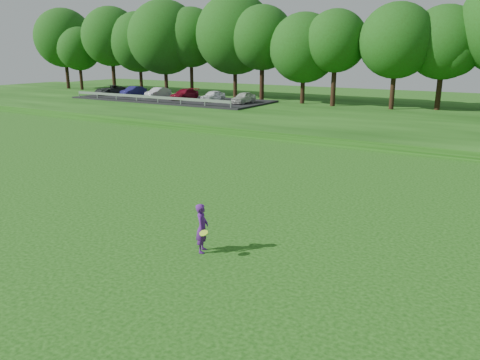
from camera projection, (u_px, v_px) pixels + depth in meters
The scene contains 6 objects.
ground at pixel (109, 234), 16.52m from camera, with size 140.00×140.00×0.00m, color #133D0B.
berm at pixel (375, 115), 44.51m from camera, with size 130.00×30.00×0.60m, color #133D0B.
walking_path at pixel (320, 142), 33.03m from camera, with size 130.00×1.60×0.04m, color gray.
treeline at pixel (393, 31), 45.73m from camera, with size 104.00×7.00×15.00m, color #1C4710, non-canonical shape.
parking_lot at pixel (167, 96), 55.48m from camera, with size 24.00×9.00×1.38m.
woman at pixel (202, 228), 14.86m from camera, with size 0.75×0.84×1.61m.
Camera 1 is at (11.94, -10.80, 6.24)m, focal length 35.00 mm.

